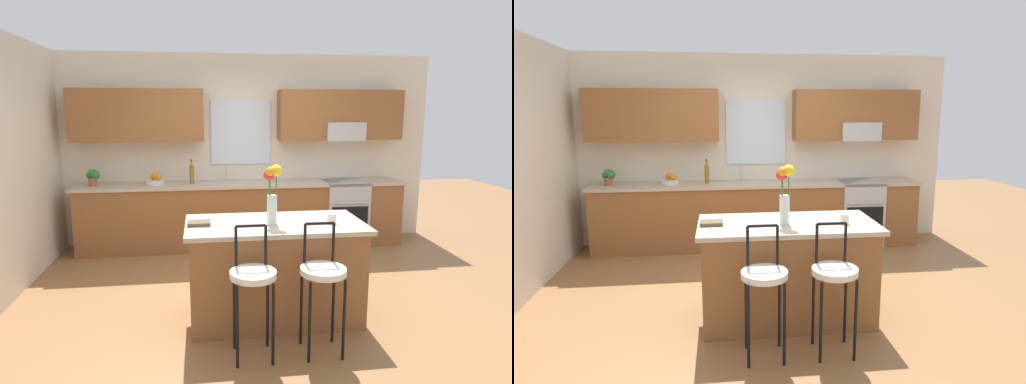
# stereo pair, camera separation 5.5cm
# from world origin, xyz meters

# --- Properties ---
(ground_plane) EXTENTS (14.00, 14.00, 0.00)m
(ground_plane) POSITION_xyz_m (0.00, 0.00, 0.00)
(ground_plane) COLOR olive
(back_wall_assembly) EXTENTS (5.60, 0.50, 2.70)m
(back_wall_assembly) POSITION_xyz_m (0.03, 1.98, 1.51)
(back_wall_assembly) COLOR beige
(back_wall_assembly) RESTS_ON ground
(counter_run) EXTENTS (4.56, 0.64, 0.92)m
(counter_run) POSITION_xyz_m (-0.00, 1.70, 0.47)
(counter_run) COLOR brown
(counter_run) RESTS_ON ground
(sink_faucet) EXTENTS (0.02, 0.13, 0.23)m
(sink_faucet) POSITION_xyz_m (-0.23, 1.84, 1.06)
(sink_faucet) COLOR #B7BABC
(sink_faucet) RESTS_ON counter_run
(oven_range) EXTENTS (0.60, 0.64, 0.92)m
(oven_range) POSITION_xyz_m (1.46, 1.68, 0.46)
(oven_range) COLOR #B7BABC
(oven_range) RESTS_ON ground
(kitchen_island) EXTENTS (1.60, 0.81, 0.92)m
(kitchen_island) POSITION_xyz_m (0.07, -0.51, 0.46)
(kitchen_island) COLOR brown
(kitchen_island) RESTS_ON ground
(bar_stool_near) EXTENTS (0.36, 0.36, 1.04)m
(bar_stool_near) POSITION_xyz_m (-0.21, -1.12, 0.64)
(bar_stool_near) COLOR black
(bar_stool_near) RESTS_ON ground
(bar_stool_middle) EXTENTS (0.36, 0.36, 1.04)m
(bar_stool_middle) POSITION_xyz_m (0.34, -1.12, 0.64)
(bar_stool_middle) COLOR black
(bar_stool_middle) RESTS_ON ground
(flower_vase) EXTENTS (0.16, 0.14, 0.53)m
(flower_vase) POSITION_xyz_m (0.03, -0.55, 1.24)
(flower_vase) COLOR silver
(flower_vase) RESTS_ON kitchen_island
(mug_ceramic) EXTENTS (0.08, 0.08, 0.09)m
(mug_ceramic) POSITION_xyz_m (0.56, -0.61, 0.97)
(mug_ceramic) COLOR silver
(mug_ceramic) RESTS_ON kitchen_island
(cookbook) EXTENTS (0.20, 0.15, 0.03)m
(cookbook) POSITION_xyz_m (-0.61, -0.51, 0.94)
(cookbook) COLOR brown
(cookbook) RESTS_ON kitchen_island
(fruit_bowl_oranges) EXTENTS (0.24, 0.24, 0.16)m
(fruit_bowl_oranges) POSITION_xyz_m (-1.21, 1.70, 0.97)
(fruit_bowl_oranges) COLOR silver
(fruit_bowl_oranges) RESTS_ON counter_run
(bottle_olive_oil) EXTENTS (0.06, 0.06, 0.33)m
(bottle_olive_oil) POSITION_xyz_m (-0.71, 1.70, 1.05)
(bottle_olive_oil) COLOR olive
(bottle_olive_oil) RESTS_ON counter_run
(potted_plant_small) EXTENTS (0.18, 0.12, 0.22)m
(potted_plant_small) POSITION_xyz_m (-2.02, 1.70, 1.05)
(potted_plant_small) COLOR #9E5B3D
(potted_plant_small) RESTS_ON counter_run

